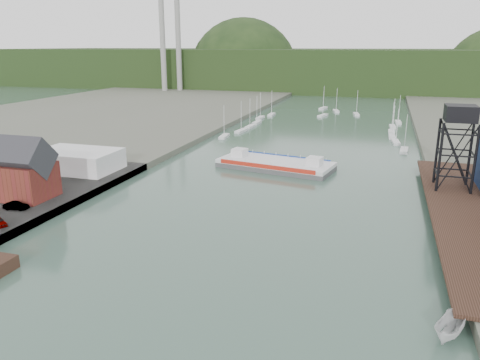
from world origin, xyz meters
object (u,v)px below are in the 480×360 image
Objects in this scene: harbor_building at (19,174)px; lift_tower at (460,119)px; motorboat at (450,329)px; chain_ferry at (275,164)px.

lift_tower reaches higher than harbor_building.
motorboat is (71.57, -21.30, -4.92)m from harbor_building.
harbor_building is at bearing -173.08° from motorboat.
lift_tower is 42.30m from chain_ferry.
harbor_building is 74.84m from motorboat.
lift_tower is 51.67m from motorboat.
harbor_building reaches higher than chain_ferry.
harbor_building is at bearing -123.59° from chain_ferry.
chain_ferry is at bearing 162.02° from lift_tower.
chain_ferry is 4.79× the size of motorboat.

